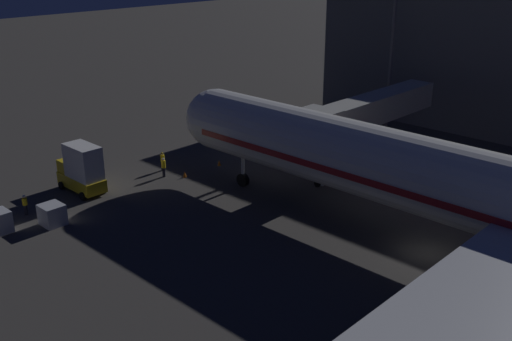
% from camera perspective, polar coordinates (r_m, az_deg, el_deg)
% --- Properties ---
extents(ground_plane, '(320.00, 320.00, 0.00)m').
position_cam_1_polar(ground_plane, '(44.38, 16.06, -7.67)').
color(ground_plane, '#383533').
extents(jet_bridge, '(19.60, 3.40, 7.16)m').
position_cam_1_polar(jet_bridge, '(57.31, 9.89, 5.38)').
color(jet_bridge, '#9E9E99').
rests_on(jet_bridge, ground_plane).
extents(apron_floodlight_mast, '(2.90, 0.50, 17.82)m').
position_cam_1_polar(apron_floodlight_mast, '(71.85, 12.85, 12.11)').
color(apron_floodlight_mast, '#59595E').
rests_on(apron_floodlight_mast, ground_plane).
extents(cargo_truck_aft, '(2.36, 4.99, 4.40)m').
position_cam_1_polar(cargo_truck_aft, '(54.37, -16.24, 0.15)').
color(cargo_truck_aft, yellow).
rests_on(cargo_truck_aft, ground_plane).
extents(baggage_container_near_belt, '(1.64, 1.77, 1.64)m').
position_cam_1_polar(baggage_container_near_belt, '(49.27, -18.79, -3.99)').
color(baggage_container_near_belt, '#B7BABF').
rests_on(baggage_container_near_belt, ground_plane).
extents(ground_crew_near_nose_gear, '(0.40, 0.40, 1.88)m').
position_cam_1_polar(ground_crew_near_nose_gear, '(56.68, -8.77, 0.40)').
color(ground_crew_near_nose_gear, black).
rests_on(ground_crew_near_nose_gear, ground_plane).
extents(ground_crew_under_port_wing, '(0.40, 0.40, 1.73)m').
position_cam_1_polar(ground_crew_under_port_wing, '(51.66, -21.09, -2.97)').
color(ground_crew_under_port_wing, black).
rests_on(ground_crew_under_port_wing, ground_plane).
extents(ground_crew_walking_aft, '(0.40, 0.40, 1.84)m').
position_cam_1_polar(ground_crew_walking_aft, '(58.32, -8.87, 0.96)').
color(ground_crew_walking_aft, black).
rests_on(ground_crew_walking_aft, ground_plane).
extents(traffic_cone_nose_port, '(0.36, 0.36, 0.55)m').
position_cam_1_polar(traffic_cone_nose_port, '(59.26, -3.52, 0.74)').
color(traffic_cone_nose_port, orange).
rests_on(traffic_cone_nose_port, ground_plane).
extents(traffic_cone_nose_starboard, '(0.36, 0.36, 0.55)m').
position_cam_1_polar(traffic_cone_nose_starboard, '(56.56, -6.78, -0.37)').
color(traffic_cone_nose_starboard, orange).
rests_on(traffic_cone_nose_starboard, ground_plane).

